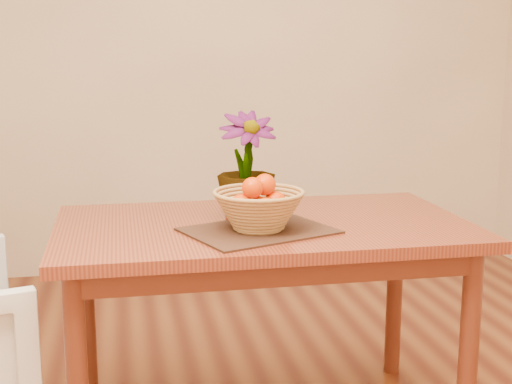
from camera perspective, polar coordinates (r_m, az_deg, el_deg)
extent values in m
cube|color=#FFE6C2|center=(4.30, -4.72, 11.47)|extent=(4.00, 0.02, 2.70)
cube|color=maroon|center=(2.44, 0.56, -2.87)|extent=(1.40, 0.80, 0.04)
cube|color=#522113|center=(2.46, 0.56, -4.23)|extent=(1.28, 0.68, 0.08)
cylinder|color=#522113|center=(2.48, 16.64, -12.30)|extent=(0.06, 0.06, 0.71)
cylinder|color=#522113|center=(2.82, -13.42, -9.24)|extent=(0.06, 0.06, 0.71)
cylinder|color=#522113|center=(3.02, 11.02, -7.75)|extent=(0.06, 0.06, 0.71)
cube|color=#3D2116|center=(2.31, 0.21, -3.11)|extent=(0.54, 0.47, 0.01)
cylinder|color=#AB7B47|center=(2.31, 0.21, -2.93)|extent=(0.15, 0.15, 0.01)
sphere|color=red|center=(2.29, 0.21, -1.08)|extent=(0.06, 0.06, 0.06)
sphere|color=red|center=(2.31, 1.56, -0.80)|extent=(0.07, 0.07, 0.07)
sphere|color=red|center=(2.34, -0.36, -0.72)|extent=(0.07, 0.07, 0.07)
sphere|color=red|center=(2.27, -1.16, -1.05)|extent=(0.07, 0.07, 0.07)
sphere|color=red|center=(2.24, 0.82, -1.29)|extent=(0.07, 0.07, 0.07)
sphere|color=red|center=(2.30, 0.71, 0.59)|extent=(0.07, 0.07, 0.07)
sphere|color=red|center=(2.26, -0.29, 0.34)|extent=(0.07, 0.07, 0.07)
imported|color=#1E4714|center=(2.49, -0.78, 2.20)|extent=(0.22, 0.22, 0.37)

